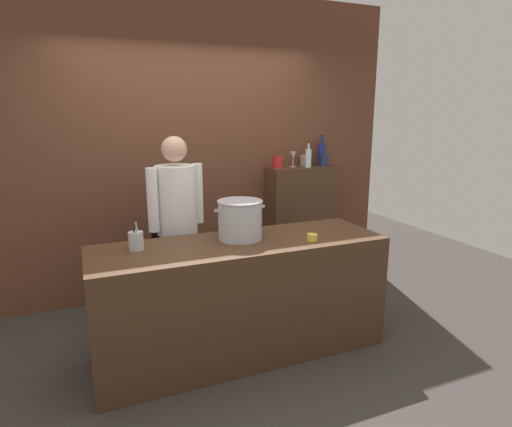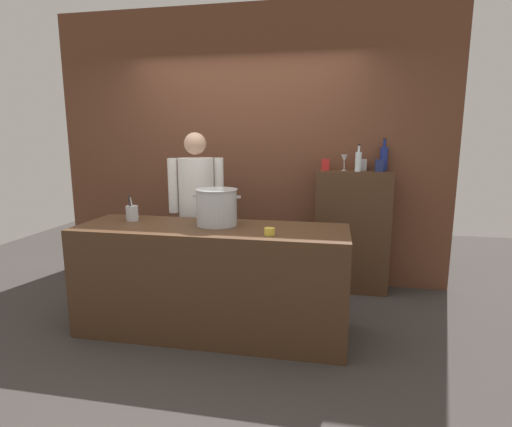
{
  "view_description": "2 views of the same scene",
  "coord_description": "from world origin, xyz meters",
  "px_view_note": "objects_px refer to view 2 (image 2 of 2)",
  "views": [
    {
      "loc": [
        -1.08,
        -2.87,
        1.84
      ],
      "look_at": [
        0.27,
        0.35,
        1.02
      ],
      "focal_mm": 29.97,
      "sensor_mm": 36.0,
      "label": 1
    },
    {
      "loc": [
        0.97,
        -3.04,
        1.61
      ],
      "look_at": [
        0.29,
        0.44,
        0.94
      ],
      "focal_mm": 28.2,
      "sensor_mm": 36.0,
      "label": 2
    }
  ],
  "objects_px": {
    "wine_bottle_cobalt": "(384,158)",
    "spice_tin_red": "(326,165)",
    "spice_tin_silver": "(362,165)",
    "wine_bottle_clear": "(358,161)",
    "utensil_crock": "(132,213)",
    "chef": "(197,205)",
    "spice_tin_navy": "(379,165)",
    "stockpot_large": "(217,207)",
    "wine_glass_wide": "(344,159)",
    "butter_jar": "(269,232)"
  },
  "relations": [
    {
      "from": "butter_jar",
      "to": "spice_tin_navy",
      "type": "bearing_deg",
      "value": 56.11
    },
    {
      "from": "wine_bottle_cobalt",
      "to": "spice_tin_red",
      "type": "xyz_separation_m",
      "value": [
        -0.58,
        -0.08,
        -0.07
      ]
    },
    {
      "from": "wine_glass_wide",
      "to": "spice_tin_red",
      "type": "height_order",
      "value": "wine_glass_wide"
    },
    {
      "from": "stockpot_large",
      "to": "chef",
      "type": "bearing_deg",
      "value": 123.68
    },
    {
      "from": "wine_bottle_cobalt",
      "to": "butter_jar",
      "type": "bearing_deg",
      "value": -123.01
    },
    {
      "from": "spice_tin_silver",
      "to": "wine_bottle_clear",
      "type": "bearing_deg",
      "value": -108.75
    },
    {
      "from": "wine_bottle_clear",
      "to": "wine_glass_wide",
      "type": "relative_size",
      "value": 1.64
    },
    {
      "from": "spice_tin_silver",
      "to": "utensil_crock",
      "type": "bearing_deg",
      "value": -150.11
    },
    {
      "from": "spice_tin_navy",
      "to": "spice_tin_red",
      "type": "distance_m",
      "value": 0.53
    },
    {
      "from": "wine_bottle_cobalt",
      "to": "spice_tin_red",
      "type": "height_order",
      "value": "wine_bottle_cobalt"
    },
    {
      "from": "utensil_crock",
      "to": "wine_bottle_cobalt",
      "type": "bearing_deg",
      "value": 27.95
    },
    {
      "from": "wine_bottle_clear",
      "to": "spice_tin_silver",
      "type": "bearing_deg",
      "value": 71.25
    },
    {
      "from": "spice_tin_silver",
      "to": "butter_jar",
      "type": "bearing_deg",
      "value": -117.12
    },
    {
      "from": "wine_bottle_clear",
      "to": "spice_tin_navy",
      "type": "distance_m",
      "value": 0.21
    },
    {
      "from": "chef",
      "to": "utensil_crock",
      "type": "distance_m",
      "value": 0.66
    },
    {
      "from": "stockpot_large",
      "to": "wine_glass_wide",
      "type": "relative_size",
      "value": 2.46
    },
    {
      "from": "butter_jar",
      "to": "wine_bottle_clear",
      "type": "bearing_deg",
      "value": 62.06
    },
    {
      "from": "wine_glass_wide",
      "to": "spice_tin_red",
      "type": "relative_size",
      "value": 1.41
    },
    {
      "from": "chef",
      "to": "spice_tin_red",
      "type": "distance_m",
      "value": 1.39
    },
    {
      "from": "wine_bottle_cobalt",
      "to": "wine_glass_wide",
      "type": "relative_size",
      "value": 1.98
    },
    {
      "from": "stockpot_large",
      "to": "utensil_crock",
      "type": "height_order",
      "value": "stockpot_large"
    },
    {
      "from": "chef",
      "to": "spice_tin_navy",
      "type": "distance_m",
      "value": 1.86
    },
    {
      "from": "spice_tin_red",
      "to": "spice_tin_silver",
      "type": "xyz_separation_m",
      "value": [
        0.37,
        0.05,
        -0.0
      ]
    },
    {
      "from": "chef",
      "to": "wine_bottle_cobalt",
      "type": "xyz_separation_m",
      "value": [
        1.8,
        0.65,
        0.44
      ]
    },
    {
      "from": "chef",
      "to": "wine_bottle_clear",
      "type": "height_order",
      "value": "chef"
    },
    {
      "from": "butter_jar",
      "to": "wine_glass_wide",
      "type": "xyz_separation_m",
      "value": [
        0.55,
        1.38,
        0.47
      ]
    },
    {
      "from": "spice_tin_silver",
      "to": "spice_tin_navy",
      "type": "bearing_deg",
      "value": -33.22
    },
    {
      "from": "spice_tin_red",
      "to": "stockpot_large",
      "type": "bearing_deg",
      "value": -127.02
    },
    {
      "from": "spice_tin_red",
      "to": "spice_tin_silver",
      "type": "distance_m",
      "value": 0.37
    },
    {
      "from": "chef",
      "to": "spice_tin_red",
      "type": "xyz_separation_m",
      "value": [
        1.21,
        0.57,
        0.37
      ]
    },
    {
      "from": "chef",
      "to": "spice_tin_silver",
      "type": "bearing_deg",
      "value": -178.61
    },
    {
      "from": "chef",
      "to": "wine_glass_wide",
      "type": "height_order",
      "value": "chef"
    },
    {
      "from": "butter_jar",
      "to": "spice_tin_red",
      "type": "distance_m",
      "value": 1.49
    },
    {
      "from": "utensil_crock",
      "to": "wine_glass_wide",
      "type": "bearing_deg",
      "value": 31.2
    },
    {
      "from": "utensil_crock",
      "to": "wine_bottle_cobalt",
      "type": "height_order",
      "value": "wine_bottle_cobalt"
    },
    {
      "from": "wine_glass_wide",
      "to": "spice_tin_navy",
      "type": "relative_size",
      "value": 1.36
    },
    {
      "from": "spice_tin_navy",
      "to": "stockpot_large",
      "type": "bearing_deg",
      "value": -142.19
    },
    {
      "from": "chef",
      "to": "utensil_crock",
      "type": "relative_size",
      "value": 7.43
    },
    {
      "from": "utensil_crock",
      "to": "spice_tin_red",
      "type": "relative_size",
      "value": 1.91
    },
    {
      "from": "stockpot_large",
      "to": "utensil_crock",
      "type": "distance_m",
      "value": 0.78
    },
    {
      "from": "spice_tin_navy",
      "to": "spice_tin_silver",
      "type": "bearing_deg",
      "value": 146.78
    },
    {
      "from": "butter_jar",
      "to": "spice_tin_navy",
      "type": "relative_size",
      "value": 0.66
    },
    {
      "from": "wine_bottle_clear",
      "to": "spice_tin_silver",
      "type": "distance_m",
      "value": 0.15
    },
    {
      "from": "wine_bottle_clear",
      "to": "butter_jar",
      "type": "bearing_deg",
      "value": -117.94
    },
    {
      "from": "utensil_crock",
      "to": "spice_tin_navy",
      "type": "relative_size",
      "value": 1.84
    },
    {
      "from": "wine_bottle_cobalt",
      "to": "wine_glass_wide",
      "type": "height_order",
      "value": "wine_bottle_cobalt"
    },
    {
      "from": "utensil_crock",
      "to": "spice_tin_silver",
      "type": "distance_m",
      "value": 2.32
    },
    {
      "from": "wine_bottle_clear",
      "to": "spice_tin_red",
      "type": "bearing_deg",
      "value": 164.84
    },
    {
      "from": "wine_bottle_cobalt",
      "to": "spice_tin_navy",
      "type": "xyz_separation_m",
      "value": [
        -0.05,
        -0.13,
        -0.07
      ]
    },
    {
      "from": "butter_jar",
      "to": "wine_bottle_clear",
      "type": "xyz_separation_m",
      "value": [
        0.69,
        1.3,
        0.45
      ]
    }
  ]
}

